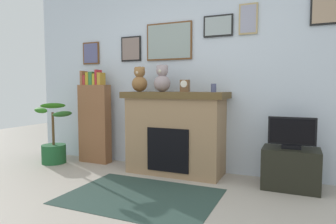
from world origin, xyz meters
TOP-DOWN VIEW (x-y plane):
  - back_wall at (-0.00, 2.00)m, footprint 5.20×0.15m
  - fireplace at (-0.15, 1.69)m, footprint 1.33×0.56m
  - bookshelf at (-1.46, 1.74)m, footprint 0.48×0.16m
  - potted_plant at (-1.98, 1.45)m, footprint 0.54×0.57m
  - tv_stand at (1.23, 1.64)m, footprint 0.59×0.40m
  - television at (1.23, 1.64)m, footprint 0.49×0.14m
  - area_rug at (-0.15, 0.76)m, footprint 1.52×1.09m
  - candle_jar at (0.35, 1.67)m, footprint 0.07×0.07m
  - mantel_clock at (-0.02, 1.67)m, footprint 0.11×0.08m
  - teddy_bear_tan at (-0.66, 1.67)m, footprint 0.21×0.21m
  - teddy_bear_cream at (-0.33, 1.67)m, footprint 0.22×0.22m

SIDE VIEW (x-z plane):
  - area_rug at x=-0.15m, z-range 0.00..0.01m
  - tv_stand at x=1.23m, z-range 0.00..0.45m
  - potted_plant at x=-1.98m, z-range -0.16..0.72m
  - fireplace at x=-0.15m, z-range 0.01..1.06m
  - television at x=1.23m, z-range 0.43..0.78m
  - bookshelf at x=-1.46m, z-range -0.05..1.31m
  - candle_jar at x=0.35m, z-range 1.05..1.15m
  - mantel_clock at x=-0.02m, z-range 1.05..1.20m
  - teddy_bear_tan at x=-0.66m, z-range 1.03..1.37m
  - teddy_bear_cream at x=-0.33m, z-range 1.03..1.38m
  - back_wall at x=0.00m, z-range 0.01..2.61m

